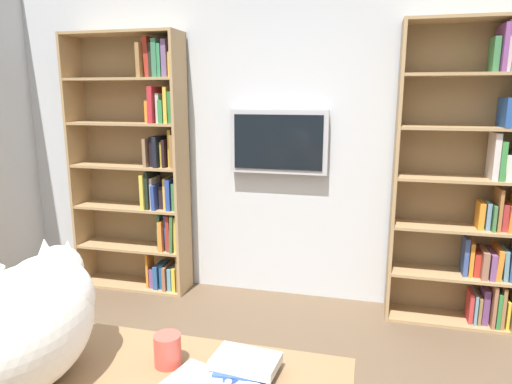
{
  "coord_description": "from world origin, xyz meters",
  "views": [
    {
      "loc": [
        -0.64,
        1.18,
        1.57
      ],
      "look_at": [
        -0.05,
        -1.16,
        1.05
      ],
      "focal_mm": 32.02,
      "sensor_mm": 36.0,
      "label": 1
    }
  ],
  "objects_px": {
    "bookshelf_left": "(473,183)",
    "wall_mounted_tv": "(279,142)",
    "cat": "(32,317)",
    "coffee_mug": "(168,350)",
    "bookshelf_right": "(144,167)",
    "desk_book_stack": "(245,365)"
  },
  "relations": [
    {
      "from": "wall_mounted_tv",
      "to": "coffee_mug",
      "type": "distance_m",
      "value": 2.25
    },
    {
      "from": "coffee_mug",
      "to": "bookshelf_left",
      "type": "bearing_deg",
      "value": -120.0
    },
    {
      "from": "bookshelf_left",
      "to": "cat",
      "type": "height_order",
      "value": "bookshelf_left"
    },
    {
      "from": "bookshelf_right",
      "to": "coffee_mug",
      "type": "bearing_deg",
      "value": 119.09
    },
    {
      "from": "bookshelf_left",
      "to": "cat",
      "type": "relative_size",
      "value": 3.61
    },
    {
      "from": "cat",
      "to": "coffee_mug",
      "type": "relative_size",
      "value": 5.88
    },
    {
      "from": "cat",
      "to": "coffee_mug",
      "type": "distance_m",
      "value": 0.39
    },
    {
      "from": "bookshelf_left",
      "to": "desk_book_stack",
      "type": "bearing_deg",
      "value": 64.8
    },
    {
      "from": "bookshelf_left",
      "to": "wall_mounted_tv",
      "type": "distance_m",
      "value": 1.36
    },
    {
      "from": "bookshelf_right",
      "to": "coffee_mug",
      "type": "height_order",
      "value": "bookshelf_right"
    },
    {
      "from": "wall_mounted_tv",
      "to": "desk_book_stack",
      "type": "height_order",
      "value": "wall_mounted_tv"
    },
    {
      "from": "bookshelf_right",
      "to": "wall_mounted_tv",
      "type": "xyz_separation_m",
      "value": [
        -1.07,
        -0.09,
        0.22
      ]
    },
    {
      "from": "wall_mounted_tv",
      "to": "desk_book_stack",
      "type": "bearing_deg",
      "value": 99.08
    },
    {
      "from": "desk_book_stack",
      "to": "bookshelf_right",
      "type": "bearing_deg",
      "value": -56.11
    },
    {
      "from": "bookshelf_left",
      "to": "desk_book_stack",
      "type": "xyz_separation_m",
      "value": [
        0.99,
        2.11,
        -0.18
      ]
    },
    {
      "from": "wall_mounted_tv",
      "to": "cat",
      "type": "distance_m",
      "value": 2.38
    },
    {
      "from": "coffee_mug",
      "to": "desk_book_stack",
      "type": "relative_size",
      "value": 0.48
    },
    {
      "from": "desk_book_stack",
      "to": "coffee_mug",
      "type": "bearing_deg",
      "value": 3.93
    },
    {
      "from": "bookshelf_left",
      "to": "bookshelf_right",
      "type": "relative_size",
      "value": 1.01
    },
    {
      "from": "coffee_mug",
      "to": "desk_book_stack",
      "type": "xyz_separation_m",
      "value": [
        -0.23,
        -0.02,
        -0.02
      ]
    },
    {
      "from": "coffee_mug",
      "to": "desk_book_stack",
      "type": "height_order",
      "value": "coffee_mug"
    },
    {
      "from": "cat",
      "to": "coffee_mug",
      "type": "height_order",
      "value": "cat"
    }
  ]
}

